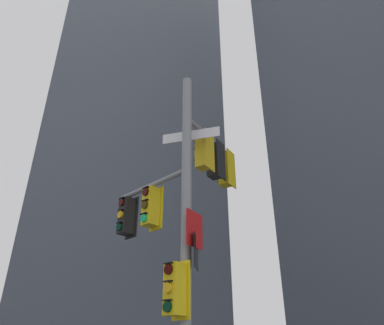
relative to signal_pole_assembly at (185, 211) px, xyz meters
The scene contains 2 objects.
building_mid_block 33.60m from the signal_pole_assembly, 85.61° to the left, with size 15.61×15.61×53.38m, color #4C5460.
signal_pole_assembly is the anchor object (origin of this frame).
Camera 1 is at (-2.49, -7.44, 2.37)m, focal length 34.14 mm.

